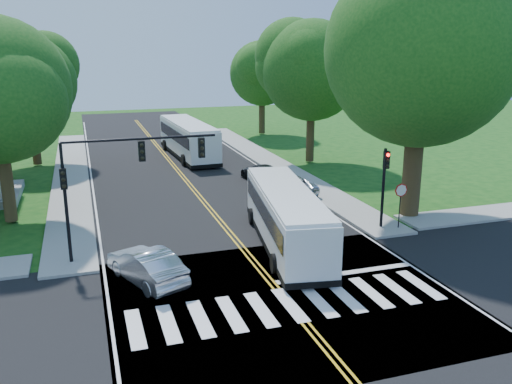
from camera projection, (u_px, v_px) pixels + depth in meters
name	position (u px, v px, depth m)	size (l,w,h in m)	color
ground	(285.00, 300.00, 21.80)	(140.00, 140.00, 0.00)	#114512
road	(194.00, 190.00, 38.31)	(14.00, 96.00, 0.01)	black
cross_road	(285.00, 299.00, 21.80)	(60.00, 12.00, 0.01)	black
center_line	(183.00, 177.00, 41.98)	(0.36, 70.00, 0.01)	gold
edge_line_w	(92.00, 184.00, 39.95)	(0.12, 70.00, 0.01)	silver
edge_line_e	(266.00, 171.00, 44.01)	(0.12, 70.00, 0.01)	silver
crosswalk	(290.00, 305.00, 21.33)	(12.60, 3.00, 0.01)	silver
stop_bar	(345.00, 273.00, 24.31)	(6.60, 0.40, 0.01)	silver
sidewalk_nw	(71.00, 176.00, 42.24)	(2.60, 40.00, 0.15)	gray
sidewalk_ne	(271.00, 162.00, 47.20)	(2.60, 40.00, 0.15)	gray
tree_ne_big	(422.00, 50.00, 29.91)	(10.80, 10.80, 14.91)	#362815
tree_west_far	(29.00, 82.00, 44.21)	(7.60, 7.60, 10.67)	#362815
tree_east_mid	(312.00, 71.00, 45.20)	(8.40, 8.40, 11.93)	#362815
tree_east_far	(262.00, 73.00, 60.44)	(7.20, 7.20, 10.34)	#362815
signal_nw	(117.00, 170.00, 24.80)	(7.15, 0.46, 5.66)	black
signal_ne	(384.00, 177.00, 29.38)	(0.30, 0.46, 4.40)	black
stop_sign	(401.00, 195.00, 29.44)	(0.76, 0.08, 2.53)	black
bus_lead	(286.00, 216.00, 27.36)	(4.22, 11.48, 2.91)	silver
bus_follow	(188.00, 138.00, 49.35)	(3.46, 12.47, 3.20)	silver
hatchback	(146.00, 265.00, 23.23)	(1.59, 4.57, 1.51)	silver
suv	(287.00, 185.00, 37.02)	(2.27, 4.92, 1.37)	silver
dark_sedan	(262.00, 173.00, 40.52)	(1.84, 4.52, 1.31)	black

